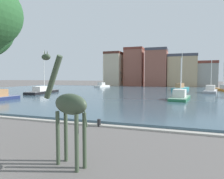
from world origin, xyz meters
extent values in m
cube|color=#3D5666|center=(0.00, 34.12, 0.14)|extent=(80.52, 50.21, 0.29)
cube|color=#ADA89E|center=(0.00, 8.77, 0.06)|extent=(80.52, 0.50, 0.12)
cylinder|color=#3D4C38|center=(3.29, 2.73, 1.02)|extent=(0.15, 0.15, 2.03)
cylinder|color=#3D4C38|center=(3.41, 3.09, 1.02)|extent=(0.15, 0.15, 2.03)
cylinder|color=#3D4C38|center=(4.26, 2.41, 1.02)|extent=(0.15, 0.15, 2.03)
cylinder|color=#3D4C38|center=(4.38, 2.78, 1.02)|extent=(0.15, 0.15, 2.03)
ellipsoid|color=#3D4C38|center=(3.84, 2.75, 2.33)|extent=(1.68, 1.05, 0.78)
cylinder|color=#3D4C38|center=(2.90, 3.06, 3.30)|extent=(1.08, 0.54, 1.74)
ellipsoid|color=#3D4C38|center=(2.49, 3.19, 4.11)|extent=(0.54, 0.39, 0.26)
cone|color=#3D4C38|center=(2.47, 3.13, 4.32)|extent=(0.06, 0.06, 0.15)
cone|color=#3D4C38|center=(2.51, 3.25, 4.32)|extent=(0.06, 0.06, 0.15)
cylinder|color=#3D4C38|center=(4.55, 2.52, 2.00)|extent=(0.22, 0.11, 0.82)
cube|color=black|center=(-16.31, 27.05, 0.35)|extent=(3.11, 8.42, 0.70)
ellipsoid|color=black|center=(-16.76, 30.93, 0.35)|extent=(2.28, 3.08, 0.67)
cube|color=slate|center=(-16.31, 27.05, 0.73)|extent=(3.05, 8.25, 0.06)
cube|color=silver|center=(-16.24, 26.44, 1.17)|extent=(1.85, 3.03, 0.81)
cylinder|color=silver|center=(-16.38, 27.66, 4.33)|extent=(0.12, 0.12, 7.26)
cylinder|color=silver|center=(-16.22, 26.23, 1.60)|extent=(0.41, 2.87, 0.08)
cube|color=teal|center=(7.52, 44.09, 0.42)|extent=(3.84, 7.88, 0.85)
ellipsoid|color=teal|center=(8.61, 47.60, 0.42)|extent=(2.19, 3.02, 0.80)
cube|color=#6EA5A8|center=(7.52, 44.09, 0.88)|extent=(3.76, 7.73, 0.06)
cube|color=#9E7047|center=(7.34, 43.53, 1.38)|extent=(1.88, 2.93, 0.96)
cylinder|color=silver|center=(7.69, 44.64, 4.99)|extent=(0.12, 0.12, 8.28)
cylinder|color=silver|center=(7.29, 43.35, 1.75)|extent=(0.88, 2.62, 0.08)
cube|color=orange|center=(16.38, 45.16, 0.34)|extent=(3.17, 8.61, 0.68)
ellipsoid|color=orange|center=(15.72, 49.11, 0.34)|extent=(2.10, 3.18, 0.65)
cube|color=#E2A56E|center=(16.38, 45.16, 0.71)|extent=(3.11, 8.44, 0.06)
cylinder|color=silver|center=(16.27, 45.78, 3.52)|extent=(0.12, 0.12, 5.68)
cube|color=#236B42|center=(7.52, 24.76, 0.29)|extent=(2.86, 6.75, 0.58)
ellipsoid|color=#236B42|center=(7.88, 27.85, 0.29)|extent=(2.15, 2.50, 0.56)
cube|color=gray|center=(7.52, 24.76, 0.61)|extent=(2.80, 6.61, 0.06)
cube|color=silver|center=(7.46, 24.28, 1.15)|extent=(1.73, 2.45, 1.02)
cylinder|color=silver|center=(7.58, 25.25, 3.23)|extent=(0.12, 0.12, 5.29)
cylinder|color=silver|center=(7.44, 24.11, 1.48)|extent=(0.35, 2.29, 0.08)
cube|color=white|center=(-14.19, 51.07, 0.36)|extent=(3.20, 5.47, 0.71)
ellipsoid|color=white|center=(-13.66, 53.45, 0.36)|extent=(2.26, 2.17, 0.68)
cube|color=silver|center=(-14.19, 51.07, 0.74)|extent=(3.13, 5.36, 0.06)
cube|color=silver|center=(-14.28, 50.69, 1.21)|extent=(1.85, 2.08, 0.88)
cylinder|color=silver|center=(-14.11, 51.45, 3.90)|extent=(0.12, 0.12, 6.38)
cylinder|color=silver|center=(-14.30, 50.57, 1.61)|extent=(0.47, 1.77, 0.08)
cube|color=#939399|center=(12.94, 38.71, 0.36)|extent=(3.39, 7.77, 0.71)
ellipsoid|color=#939399|center=(13.57, 42.22, 0.36)|extent=(2.32, 2.92, 0.68)
cube|color=#B1B1B5|center=(12.94, 38.71, 0.74)|extent=(3.32, 7.62, 0.06)
cube|color=silver|center=(12.84, 38.15, 1.24)|extent=(1.91, 2.85, 0.94)
cylinder|color=silver|center=(13.04, 39.26, 3.61)|extent=(0.12, 0.12, 5.80)
cylinder|color=silver|center=(12.81, 37.97, 1.61)|extent=(0.54, 2.60, 0.08)
cylinder|color=#232326|center=(2.51, 8.62, 0.25)|extent=(0.24, 0.24, 0.50)
cube|color=#C6B293|center=(-14.46, 63.52, 5.44)|extent=(5.50, 7.97, 10.88)
cube|color=#51281E|center=(-14.46, 63.52, 11.28)|extent=(5.61, 8.13, 0.80)
cube|color=#8E5142|center=(-7.64, 63.78, 6.10)|extent=(6.15, 5.04, 12.19)
cube|color=brown|center=(-7.64, 63.78, 12.59)|extent=(6.27, 5.14, 0.80)
cube|color=#8E5142|center=(0.02, 62.47, 5.71)|extent=(6.55, 6.68, 11.42)
cube|color=#42424C|center=(0.02, 62.47, 11.82)|extent=(6.68, 6.81, 0.80)
cube|color=tan|center=(7.72, 63.29, 4.68)|extent=(8.51, 7.00, 9.37)
cube|color=#42424C|center=(7.72, 63.29, 9.77)|extent=(8.68, 7.14, 0.80)
cube|color=gray|center=(14.08, 64.32, 3.59)|extent=(6.95, 7.54, 7.18)
cube|color=brown|center=(14.08, 64.32, 7.58)|extent=(7.09, 7.69, 0.80)
camera|label=1|loc=(7.66, -3.70, 3.33)|focal=32.49mm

